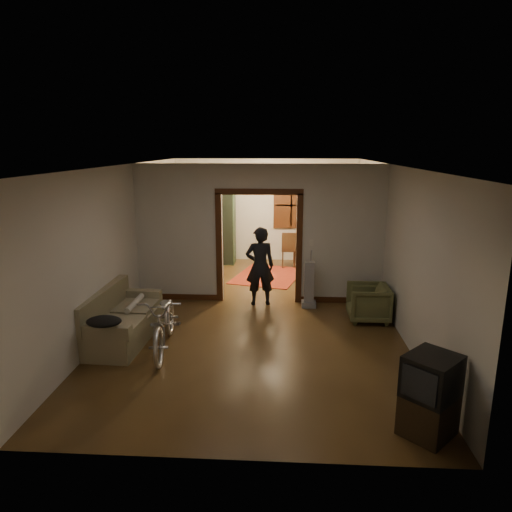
# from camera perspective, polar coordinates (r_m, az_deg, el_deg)

# --- Properties ---
(floor) EXTENTS (5.00, 8.50, 0.01)m
(floor) POSITION_cam_1_polar(r_m,az_deg,el_deg) (8.87, 0.12, -7.10)
(floor) COLOR #3C2813
(floor) RESTS_ON ground
(ceiling) EXTENTS (5.00, 8.50, 0.01)m
(ceiling) POSITION_cam_1_polar(r_m,az_deg,el_deg) (8.30, 0.13, 11.29)
(ceiling) COLOR white
(ceiling) RESTS_ON floor
(wall_back) EXTENTS (5.00, 0.02, 2.80)m
(wall_back) POSITION_cam_1_polar(r_m,az_deg,el_deg) (12.66, 1.24, 5.73)
(wall_back) COLOR beige
(wall_back) RESTS_ON floor
(wall_left) EXTENTS (0.02, 8.50, 2.80)m
(wall_left) POSITION_cam_1_polar(r_m,az_deg,el_deg) (8.97, -16.04, 1.92)
(wall_left) COLOR beige
(wall_left) RESTS_ON floor
(wall_right) EXTENTS (0.02, 8.50, 2.80)m
(wall_right) POSITION_cam_1_polar(r_m,az_deg,el_deg) (8.70, 16.80, 1.51)
(wall_right) COLOR beige
(wall_right) RESTS_ON floor
(partition_wall) EXTENTS (5.00, 0.14, 2.80)m
(partition_wall) POSITION_cam_1_polar(r_m,az_deg,el_deg) (9.21, 0.39, 2.75)
(partition_wall) COLOR beige
(partition_wall) RESTS_ON floor
(door_casing) EXTENTS (1.74, 0.20, 2.32)m
(door_casing) POSITION_cam_1_polar(r_m,az_deg,el_deg) (9.27, 0.39, 0.93)
(door_casing) COLOR #3C1D0D
(door_casing) RESTS_ON floor
(far_window) EXTENTS (0.98, 0.06, 1.28)m
(far_window) POSITION_cam_1_polar(r_m,az_deg,el_deg) (12.59, 4.44, 6.34)
(far_window) COLOR black
(far_window) RESTS_ON wall_back
(chandelier) EXTENTS (0.24, 0.24, 0.24)m
(chandelier) POSITION_cam_1_polar(r_m,az_deg,el_deg) (10.82, 0.90, 9.45)
(chandelier) COLOR #FFE0A5
(chandelier) RESTS_ON ceiling
(light_switch) EXTENTS (0.08, 0.01, 0.12)m
(light_switch) POSITION_cam_1_polar(r_m,az_deg,el_deg) (9.17, 6.93, 1.64)
(light_switch) COLOR silver
(light_switch) RESTS_ON partition_wall
(sofa) EXTENTS (0.92, 1.89, 0.85)m
(sofa) POSITION_cam_1_polar(r_m,az_deg,el_deg) (7.87, -16.25, -7.11)
(sofa) COLOR #766F4E
(sofa) RESTS_ON floor
(rolled_paper) EXTENTS (0.10, 0.78, 0.10)m
(rolled_paper) POSITION_cam_1_polar(r_m,az_deg,el_deg) (8.07, -14.93, -5.71)
(rolled_paper) COLOR beige
(rolled_paper) RESTS_ON sofa
(jacket) EXTENTS (0.51, 0.38, 0.15)m
(jacket) POSITION_cam_1_polar(r_m,az_deg,el_deg) (6.97, -18.49, -7.76)
(jacket) COLOR black
(jacket) RESTS_ON sofa
(bicycle) EXTENTS (0.83, 1.86, 0.95)m
(bicycle) POSITION_cam_1_polar(r_m,az_deg,el_deg) (7.32, -11.29, -7.99)
(bicycle) COLOR silver
(bicycle) RESTS_ON floor
(armchair) EXTENTS (0.74, 0.72, 0.67)m
(armchair) POSITION_cam_1_polar(r_m,az_deg,el_deg) (8.65, 13.83, -5.70)
(armchair) COLOR brown
(armchair) RESTS_ON floor
(tv_stand) EXTENTS (0.73, 0.73, 0.49)m
(tv_stand) POSITION_cam_1_polar(r_m,az_deg,el_deg) (5.68, 20.72, -17.98)
(tv_stand) COLOR black
(tv_stand) RESTS_ON floor
(crt_tv) EXTENTS (0.73, 0.73, 0.47)m
(crt_tv) POSITION_cam_1_polar(r_m,az_deg,el_deg) (5.46, 21.13, -13.82)
(crt_tv) COLOR black
(crt_tv) RESTS_ON tv_stand
(vacuum) EXTENTS (0.34, 0.30, 0.93)m
(vacuum) POSITION_cam_1_polar(r_m,az_deg,el_deg) (9.10, 6.66, -3.56)
(vacuum) COLOR gray
(vacuum) RESTS_ON floor
(person) EXTENTS (0.65, 0.49, 1.59)m
(person) POSITION_cam_1_polar(r_m,az_deg,el_deg) (9.10, 0.50, -1.28)
(person) COLOR black
(person) RESTS_ON floor
(oriental_rug) EXTENTS (1.90, 2.23, 0.01)m
(oriental_rug) POSITION_cam_1_polar(r_m,az_deg,el_deg) (11.30, 1.49, -2.47)
(oriental_rug) COLOR maroon
(oriental_rug) RESTS_ON floor
(locker) EXTENTS (0.98, 0.56, 1.94)m
(locker) POSITION_cam_1_polar(r_m,az_deg,el_deg) (12.39, -4.91, 3.50)
(locker) COLOR #253A22
(locker) RESTS_ON floor
(globe) EXTENTS (0.30, 0.30, 0.30)m
(globe) POSITION_cam_1_polar(r_m,az_deg,el_deg) (12.26, -5.01, 7.97)
(globe) COLOR #1E5972
(globe) RESTS_ON locker
(desk) EXTENTS (0.96, 0.55, 0.70)m
(desk) POSITION_cam_1_polar(r_m,az_deg,el_deg) (12.19, 6.83, 0.31)
(desk) COLOR #311E10
(desk) RESTS_ON floor
(desk_chair) EXTENTS (0.47, 0.47, 0.96)m
(desk_chair) POSITION_cam_1_polar(r_m,az_deg,el_deg) (12.04, 4.23, 0.83)
(desk_chair) COLOR #311E10
(desk_chair) RESTS_ON floor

